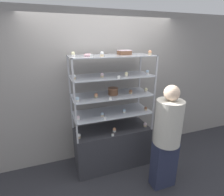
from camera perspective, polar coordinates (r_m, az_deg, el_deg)
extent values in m
plane|color=#2D2D33|center=(3.40, 0.00, -20.33)|extent=(20.00, 20.00, 0.00)
cube|color=gray|center=(3.15, -2.52, 3.14)|extent=(8.00, 0.05, 2.60)
cube|color=#333338|center=(3.19, 0.00, -15.43)|extent=(1.26, 0.53, 0.70)
cube|color=#B7B7BC|center=(3.04, -12.80, -6.89)|extent=(0.02, 0.02, 0.30)
cube|color=#B7B7BC|center=(3.39, 8.49, -3.91)|extent=(0.02, 0.02, 0.30)
cube|color=#B7B7BC|center=(2.60, -11.31, -11.48)|extent=(0.02, 0.02, 0.30)
cube|color=#B7B7BC|center=(2.99, 13.03, -7.34)|extent=(0.02, 0.02, 0.30)
cube|color=#B7BCC6|center=(2.88, 0.00, -4.69)|extent=(1.26, 0.53, 0.01)
cube|color=#B7B7BC|center=(2.93, -13.22, -1.52)|extent=(0.02, 0.02, 0.30)
cube|color=#B7B7BC|center=(3.28, 8.74, 0.99)|extent=(0.02, 0.02, 0.30)
cube|color=#B7B7BC|center=(2.46, -11.75, -5.34)|extent=(0.02, 0.02, 0.30)
cube|color=#B7B7BC|center=(2.87, 13.46, -1.89)|extent=(0.02, 0.02, 0.30)
cube|color=#B7BCC6|center=(2.77, 0.00, 1.07)|extent=(1.26, 0.53, 0.01)
cube|color=#B7B7BC|center=(2.84, -13.67, 4.24)|extent=(0.02, 0.02, 0.30)
cube|color=#B7B7BC|center=(3.20, 9.01, 6.16)|extent=(0.02, 0.02, 0.30)
cube|color=#B7B7BC|center=(2.35, -12.24, 1.42)|extent=(0.02, 0.02, 0.30)
cube|color=#B7B7BC|center=(2.79, 13.93, 3.96)|extent=(0.02, 0.02, 0.30)
cube|color=#B7BCC6|center=(2.70, 0.00, 7.22)|extent=(1.26, 0.53, 0.01)
cube|color=#B7B7BC|center=(2.78, -14.15, 10.31)|extent=(0.02, 0.02, 0.30)
cube|color=#B7B7BC|center=(3.15, 9.29, 11.55)|extent=(0.02, 0.02, 0.30)
cube|color=#B7B7BC|center=(2.29, -12.76, 8.70)|extent=(0.02, 0.02, 0.30)
cube|color=#B7B7BC|center=(2.73, 14.43, 10.13)|extent=(0.02, 0.02, 0.30)
cube|color=#B7BCC6|center=(2.65, 0.00, 13.65)|extent=(1.26, 0.53, 0.01)
cylinder|color=brown|center=(2.74, 0.35, 2.04)|extent=(0.15, 0.15, 0.10)
cylinder|color=#8C5B42|center=(2.73, 0.36, 3.17)|extent=(0.16, 0.16, 0.02)
cube|color=brown|center=(2.78, 4.02, 14.56)|extent=(0.18, 0.16, 0.06)
cube|color=silver|center=(2.78, 4.04, 15.26)|extent=(0.19, 0.17, 0.01)
cylinder|color=#CCB28C|center=(2.79, -10.77, -12.43)|extent=(0.06, 0.06, 0.03)
sphere|color=white|center=(2.77, -10.81, -11.88)|extent=(0.06, 0.06, 0.06)
cylinder|color=white|center=(2.91, 0.84, -10.66)|extent=(0.06, 0.06, 0.03)
sphere|color=#E5996B|center=(2.89, 0.84, -10.12)|extent=(0.06, 0.06, 0.06)
cylinder|color=#CCB28C|center=(3.12, 10.76, -8.85)|extent=(0.06, 0.06, 0.03)
sphere|color=silver|center=(3.11, 10.80, -8.34)|extent=(0.06, 0.06, 0.06)
cube|color=white|center=(2.78, 0.25, -12.01)|extent=(0.04, 0.00, 0.04)
cylinder|color=white|center=(2.67, -10.96, -6.66)|extent=(0.05, 0.05, 0.02)
sphere|color=silver|center=(2.65, -10.99, -6.16)|extent=(0.05, 0.05, 0.05)
cylinder|color=#CCB28C|center=(2.73, -3.16, -5.73)|extent=(0.05, 0.05, 0.02)
sphere|color=silver|center=(2.72, -3.17, -5.24)|extent=(0.05, 0.05, 0.05)
cylinder|color=white|center=(2.86, 3.99, -4.53)|extent=(0.05, 0.05, 0.02)
sphere|color=silver|center=(2.85, 4.00, -4.06)|extent=(0.05, 0.05, 0.05)
cylinder|color=#CCB28C|center=(3.00, 10.94, -3.69)|extent=(0.05, 0.05, 0.02)
sphere|color=#8C5B42|center=(2.99, 10.97, -3.24)|extent=(0.05, 0.05, 0.05)
cube|color=white|center=(2.60, -2.28, -6.70)|extent=(0.04, 0.00, 0.04)
cylinder|color=white|center=(2.51, -11.22, -0.79)|extent=(0.05, 0.05, 0.02)
sphere|color=silver|center=(2.50, -11.26, -0.19)|extent=(0.06, 0.06, 0.06)
cylinder|color=#CCB28C|center=(2.64, -5.22, 0.47)|extent=(0.05, 0.05, 0.02)
sphere|color=#E5996B|center=(2.63, -5.24, 1.04)|extent=(0.06, 0.06, 0.06)
cylinder|color=#CCB28C|center=(2.82, 6.08, 1.66)|extent=(0.05, 0.05, 0.02)
sphere|color=#8C5B42|center=(2.81, 6.10, 2.20)|extent=(0.06, 0.06, 0.06)
cylinder|color=beige|center=(2.97, 10.99, 2.26)|extent=(0.05, 0.05, 0.02)
sphere|color=#F4EAB2|center=(2.96, 11.03, 2.77)|extent=(0.06, 0.06, 0.06)
cube|color=white|center=(2.51, -0.52, -0.16)|extent=(0.04, 0.00, 0.04)
cylinder|color=#CCB28C|center=(2.51, -12.26, 6.34)|extent=(0.05, 0.05, 0.03)
sphere|color=white|center=(2.50, -12.30, 6.94)|extent=(0.05, 0.05, 0.05)
cylinder|color=#CCB28C|center=(2.58, -3.24, 7.07)|extent=(0.05, 0.05, 0.03)
sphere|color=silver|center=(2.57, -3.25, 7.66)|extent=(0.05, 0.05, 0.05)
cylinder|color=beige|center=(2.65, 4.71, 7.37)|extent=(0.05, 0.05, 0.03)
sphere|color=#F4EAB2|center=(2.65, 4.73, 7.93)|extent=(0.05, 0.05, 0.05)
cylinder|color=white|center=(2.88, 11.46, 7.96)|extent=(0.05, 0.05, 0.03)
sphere|color=silver|center=(2.87, 11.49, 8.48)|extent=(0.05, 0.05, 0.05)
cube|color=white|center=(2.47, 2.25, 6.82)|extent=(0.04, 0.00, 0.04)
cylinder|color=white|center=(2.47, -12.54, 13.34)|extent=(0.05, 0.05, 0.03)
sphere|color=#F4EAB2|center=(2.47, -12.59, 14.00)|extent=(0.05, 0.05, 0.05)
cylinder|color=#CCB28C|center=(2.47, -3.31, 13.73)|extent=(0.05, 0.05, 0.03)
sphere|color=white|center=(2.47, -3.33, 14.40)|extent=(0.05, 0.05, 0.05)
cylinder|color=#CCB28C|center=(2.79, 12.26, 13.92)|extent=(0.05, 0.05, 0.03)
sphere|color=#E5996B|center=(2.79, 12.30, 14.51)|extent=(0.05, 0.05, 0.05)
cube|color=white|center=(2.32, -6.75, 13.49)|extent=(0.04, 0.00, 0.04)
torus|color=#EFB2BC|center=(2.53, -7.94, 13.75)|extent=(0.11, 0.11, 0.03)
cube|color=#282D47|center=(2.89, 16.51, -20.01)|extent=(0.35, 0.19, 0.74)
cylinder|color=beige|center=(2.53, 17.94, -7.66)|extent=(0.37, 0.37, 0.64)
sphere|color=beige|center=(2.38, 18.95, 1.57)|extent=(0.21, 0.21, 0.21)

